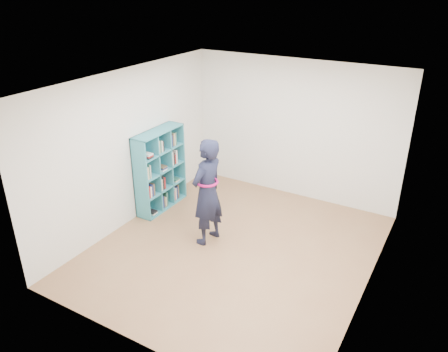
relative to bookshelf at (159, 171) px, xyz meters
The scene contains 9 objects.
floor 2.06m from the bookshelf, 16.26° to the right, with size 4.50×4.50×0.00m, color #8F6141.
ceiling 2.70m from the bookshelf, 16.26° to the right, with size 4.50×4.50×0.00m, color white.
wall_left 0.81m from the bookshelf, 105.15° to the right, with size 0.02×4.50×2.60m, color white.
wall_right 3.93m from the bookshelf, ahead, with size 0.02×4.50×2.60m, color white.
wall_back 2.59m from the bookshelf, 42.68° to the left, with size 4.00×0.02×2.60m, color white.
wall_front 3.40m from the bookshelf, 56.41° to the right, with size 4.00×0.02×2.60m, color white.
bookshelf is the anchor object (origin of this frame).
person 1.46m from the bookshelf, 21.46° to the right, with size 0.49×0.68×1.73m.
smartphone 1.31m from the bookshelf, 19.02° to the right, with size 0.01×0.09×0.12m.
Camera 1 is at (2.72, -5.04, 3.88)m, focal length 35.00 mm.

